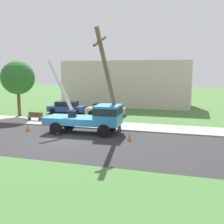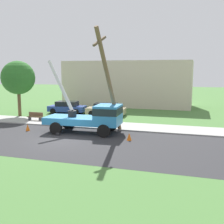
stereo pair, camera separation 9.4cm
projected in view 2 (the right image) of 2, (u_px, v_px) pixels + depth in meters
The scene contains 13 objects.
ground_plane at pixel (110, 115), 31.77m from camera, with size 120.00×120.00×0.00m, color #477538.
road_asphalt at pixel (60, 140), 20.44m from camera, with size 80.00×8.94×0.01m, color #2B2B2D.
sidewalk_strip at pixel (91, 124), 26.24m from camera, with size 80.00×3.37×0.10m, color #9E9E99.
utility_truck at pixel (93, 116), 22.57m from camera, with size 6.89×3.21×5.98m.
leaning_utility_pole at pixel (109, 81), 21.67m from camera, with size 1.10×4.29×8.30m.
traffic_cone_ahead at pixel (129, 137), 20.35m from camera, with size 0.36×0.36×0.56m, color orange.
traffic_cone_behind at pixel (28, 127), 23.63m from camera, with size 0.36×0.36×0.56m, color orange.
traffic_cone_curbside at pixel (109, 128), 23.58m from camera, with size 0.36×0.36×0.56m, color orange.
parked_sedan_blue at pixel (67, 107), 33.33m from camera, with size 4.55×2.28×1.42m.
parked_sedan_tan at pixel (106, 109), 31.52m from camera, with size 4.53×2.25×1.42m.
park_bench at pixel (35, 117), 28.02m from camera, with size 1.60×0.45×0.90m.
roadside_tree_near at pixel (18, 78), 30.46m from camera, with size 3.67×3.67×6.13m.
lowrise_building_backdrop at pixel (128, 84), 40.09m from camera, with size 18.00×6.00×6.40m, color beige.
Camera 2 is at (9.56, -17.87, 5.10)m, focal length 44.58 mm.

